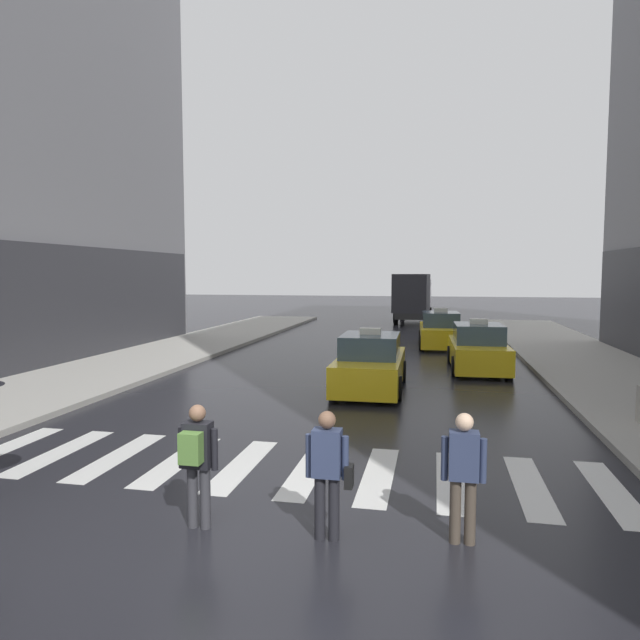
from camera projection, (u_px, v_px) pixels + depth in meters
name	position (u px, v px, depth m)	size (l,w,h in m)	color
ground_plane	(206.00, 551.00, 6.83)	(160.00, 160.00, 0.00)	black
crosswalk_markings	(275.00, 467.00, 9.75)	(11.30, 2.80, 0.01)	silver
taxi_lead	(370.00, 365.00, 16.29)	(1.97, 4.56, 1.80)	yellow
taxi_second	(478.00, 349.00, 19.62)	(2.02, 4.58, 1.80)	yellow
taxi_third	(440.00, 331.00, 25.80)	(2.06, 4.60, 1.80)	yellow
box_truck	(413.00, 296.00, 38.80)	(2.50, 7.61, 3.35)	#2D2D2D
pedestrian_with_backpack	(197.00, 457.00, 7.34)	(0.55, 0.43, 1.65)	#333338
pedestrian_with_handbag	(328.00, 467.00, 7.04)	(0.60, 0.24, 1.65)	black
pedestrian_plain_coat	(464.00, 470.00, 6.94)	(0.55, 0.24, 1.65)	#473D33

